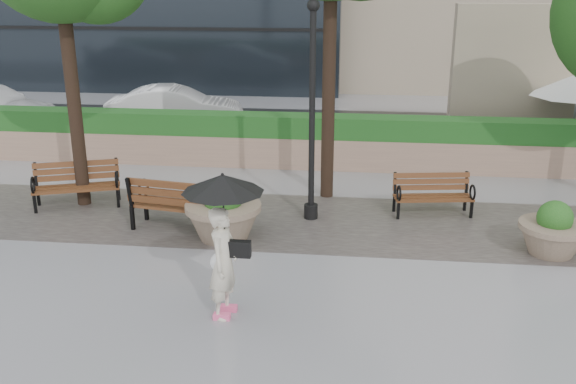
# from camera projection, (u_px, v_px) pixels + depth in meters

# --- Properties ---
(ground) EXTENTS (100.00, 100.00, 0.00)m
(ground) POSITION_uv_depth(u_px,v_px,m) (231.00, 287.00, 10.24)
(ground) COLOR gray
(ground) RESTS_ON ground
(cobble_strip) EXTENTS (28.00, 3.20, 0.01)m
(cobble_strip) POSITION_uv_depth(u_px,v_px,m) (260.00, 220.00, 13.06)
(cobble_strip) COLOR #383330
(cobble_strip) RESTS_ON ground
(hedge_wall) EXTENTS (24.00, 0.80, 1.35)m
(hedge_wall) POSITION_uv_depth(u_px,v_px,m) (284.00, 141.00, 16.61)
(hedge_wall) COLOR tan
(hedge_wall) RESTS_ON ground
(asphalt_street) EXTENTS (40.00, 7.00, 0.00)m
(asphalt_street) POSITION_uv_depth(u_px,v_px,m) (299.00, 131.00, 20.59)
(asphalt_street) COLOR black
(asphalt_street) RESTS_ON ground
(bench_1) EXTENTS (1.89, 1.24, 0.95)m
(bench_1) POSITION_uv_depth(u_px,v_px,m) (78.00, 194.00, 13.73)
(bench_1) COLOR brown
(bench_1) RESTS_ON ground
(bench_2) EXTENTS (2.09, 1.11, 1.07)m
(bench_2) POSITION_uv_depth(u_px,v_px,m) (183.00, 215.00, 12.44)
(bench_2) COLOR brown
(bench_2) RESTS_ON ground
(bench_3) EXTENTS (1.66, 0.87, 0.85)m
(bench_3) POSITION_uv_depth(u_px,v_px,m) (432.00, 203.00, 13.25)
(bench_3) COLOR brown
(bench_3) RESTS_ON ground
(planter_left) EXTENTS (1.43, 1.43, 1.20)m
(planter_left) POSITION_uv_depth(u_px,v_px,m) (223.00, 215.00, 11.99)
(planter_left) COLOR #7F6B56
(planter_left) RESTS_ON ground
(planter_right) EXTENTS (1.19, 1.19, 1.00)m
(planter_right) POSITION_uv_depth(u_px,v_px,m) (553.00, 234.00, 11.33)
(planter_right) COLOR #7F6B56
(planter_right) RESTS_ON ground
(lamppost) EXTENTS (0.28, 0.28, 4.32)m
(lamppost) POSITION_uv_depth(u_px,v_px,m) (312.00, 127.00, 12.54)
(lamppost) COLOR black
(lamppost) RESTS_ON ground
(car_right) EXTENTS (4.44, 2.12, 1.40)m
(car_right) POSITION_uv_depth(u_px,v_px,m) (176.00, 108.00, 20.49)
(car_right) COLOR white
(car_right) RESTS_ON ground
(pedestrian) EXTENTS (1.16, 1.16, 2.13)m
(pedestrian) POSITION_uv_depth(u_px,v_px,m) (223.00, 232.00, 9.01)
(pedestrian) COLOR beige
(pedestrian) RESTS_ON ground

